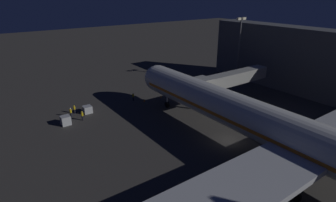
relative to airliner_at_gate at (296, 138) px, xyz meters
name	(u,v)px	position (x,y,z in m)	size (l,w,h in m)	color
ground_plane	(229,141)	(0.00, -10.71, -5.31)	(320.00, 320.00, 0.00)	#383533
airliner_at_gate	(296,138)	(0.00, 0.00, 0.00)	(57.29, 67.98, 19.39)	silver
jet_bridge	(226,80)	(-10.85, -21.99, 0.10)	(19.95, 3.40, 6.95)	#9E9E99
apron_floodlight_mast	(239,45)	(-25.50, -31.87, 4.30)	(2.90, 0.50, 16.39)	#59595E
baggage_container_near_belt	(87,109)	(14.43, -34.64, -4.60)	(1.61, 1.57, 1.42)	#B7BABF
baggage_container_far_row	(66,120)	(19.49, -31.82, -4.48)	(1.60, 1.56, 1.66)	#B7BABF
ground_crew_near_nose_gear	(71,112)	(17.69, -34.56, -4.28)	(0.40, 0.40, 1.87)	black
ground_crew_by_belt_loader	(82,115)	(16.42, -31.85, -4.29)	(0.40, 0.40, 1.85)	black
ground_crew_marshaller_fwd	(74,109)	(16.56, -35.86, -4.36)	(0.40, 0.40, 1.73)	black
ground_crew_under_port_wing	(133,96)	(3.90, -35.12, -4.29)	(0.40, 0.40, 1.85)	black
traffic_cone_nose_port	(161,96)	(-2.20, -33.33, -5.04)	(0.36, 0.36, 0.55)	orange
traffic_cone_nose_starboard	(144,100)	(2.20, -33.33, -5.04)	(0.36, 0.36, 0.55)	orange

